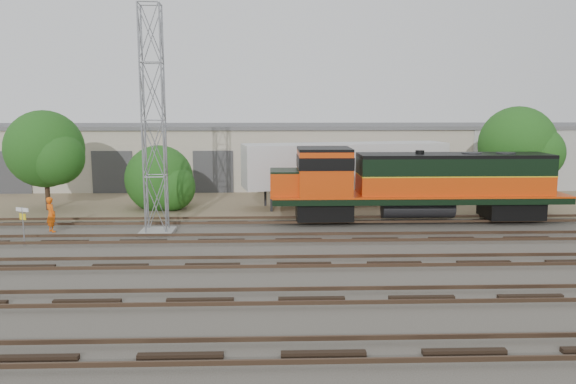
{
  "coord_description": "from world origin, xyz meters",
  "views": [
    {
      "loc": [
        -1.49,
        -26.82,
        6.98
      ],
      "look_at": [
        -0.47,
        4.0,
        2.2
      ],
      "focal_mm": 35.0,
      "sensor_mm": 36.0,
      "label": 1
    }
  ],
  "objects_px": {
    "semi_trailer": "(350,166)",
    "signal_tower": "(154,125)",
    "locomotive": "(414,183)",
    "worker": "(51,214)"
  },
  "relations": [
    {
      "from": "signal_tower",
      "to": "worker",
      "type": "relative_size",
      "value": 6.2
    },
    {
      "from": "locomotive",
      "to": "semi_trailer",
      "type": "distance_m",
      "value": 6.62
    },
    {
      "from": "locomotive",
      "to": "signal_tower",
      "type": "distance_m",
      "value": 15.37
    },
    {
      "from": "locomotive",
      "to": "semi_trailer",
      "type": "height_order",
      "value": "locomotive"
    },
    {
      "from": "locomotive",
      "to": "signal_tower",
      "type": "relative_size",
      "value": 1.44
    },
    {
      "from": "worker",
      "to": "locomotive",
      "type": "bearing_deg",
      "value": -132.75
    },
    {
      "from": "signal_tower",
      "to": "locomotive",
      "type": "bearing_deg",
      "value": 9.51
    },
    {
      "from": "semi_trailer",
      "to": "signal_tower",
      "type": "bearing_deg",
      "value": -155.75
    },
    {
      "from": "locomotive",
      "to": "worker",
      "type": "height_order",
      "value": "locomotive"
    },
    {
      "from": "locomotive",
      "to": "semi_trailer",
      "type": "xyz_separation_m",
      "value": [
        -2.96,
        5.91,
        0.34
      ]
    }
  ]
}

